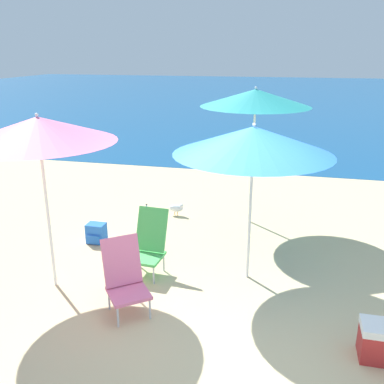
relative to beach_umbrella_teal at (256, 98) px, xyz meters
name	(u,v)px	position (x,y,z in m)	size (l,w,h in m)	color
ground_plane	(234,313)	(0.11, -2.80, -2.14)	(60.00, 60.00, 0.00)	#D1BA89
sea_water	(288,95)	(0.11, 23.19, -2.14)	(60.00, 40.00, 0.01)	navy
beach_umbrella_teal	(256,98)	(0.00, 0.00, 0.00)	(1.79, 1.79, 2.32)	white
beach_umbrella_pink	(38,130)	(-2.21, -2.70, -0.13)	(1.79, 1.79, 2.20)	white
beach_umbrella_blue	(253,141)	(0.17, -1.93, -0.30)	(1.95, 1.95, 2.05)	white
beach_chair_pink	(125,276)	(-1.13, -2.99, -1.71)	(0.67, 0.68, 0.85)	silver
beach_chair_green	(149,242)	(-1.14, -2.08, -1.70)	(0.45, 0.58, 0.86)	silver
backpack_blue	(96,233)	(-2.25, -1.40, -1.99)	(0.28, 0.24, 0.31)	blue
water_bottle	(147,212)	(-1.84, -0.18, -2.05)	(0.06, 0.06, 0.24)	#8CCCEA
cooler_box	(382,342)	(1.60, -3.22, -1.95)	(0.42, 0.31, 0.38)	#B72828
seagull	(176,208)	(-1.34, 0.01, -2.00)	(0.27, 0.11, 0.23)	gold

